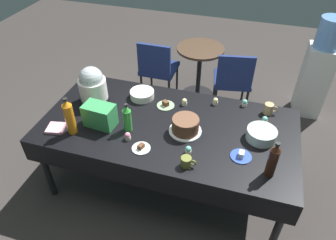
% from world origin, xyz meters
% --- Properties ---
extents(ground, '(9.00, 9.00, 0.00)m').
position_xyz_m(ground, '(0.00, 0.00, 0.00)').
color(ground, '#383330').
extents(potluck_table, '(2.20, 1.10, 0.75)m').
position_xyz_m(potluck_table, '(0.00, 0.00, 0.69)').
color(potluck_table, black).
rests_on(potluck_table, ground).
extents(frosted_layer_cake, '(0.28, 0.28, 0.14)m').
position_xyz_m(frosted_layer_cake, '(0.16, -0.04, 0.82)').
color(frosted_layer_cake, silver).
rests_on(frosted_layer_cake, potluck_table).
extents(slow_cooker, '(0.27, 0.27, 0.36)m').
position_xyz_m(slow_cooker, '(-0.76, 0.13, 0.92)').
color(slow_cooker, black).
rests_on(slow_cooker, potluck_table).
extents(glass_salad_bowl, '(0.24, 0.24, 0.09)m').
position_xyz_m(glass_salad_bowl, '(0.78, 0.05, 0.80)').
color(glass_salad_bowl, '#B2C6BC').
rests_on(glass_salad_bowl, potluck_table).
extents(ceramic_snack_bowl, '(0.23, 0.23, 0.07)m').
position_xyz_m(ceramic_snack_bowl, '(-0.36, 0.32, 0.79)').
color(ceramic_snack_bowl, silver).
rests_on(ceramic_snack_bowl, potluck_table).
extents(dessert_plate_sage, '(0.16, 0.16, 0.05)m').
position_xyz_m(dessert_plate_sage, '(-0.10, 0.25, 0.76)').
color(dessert_plate_sage, '#8CA87F').
rests_on(dessert_plate_sage, potluck_table).
extents(dessert_plate_cobalt, '(0.17, 0.17, 0.05)m').
position_xyz_m(dessert_plate_cobalt, '(0.65, -0.21, 0.76)').
color(dessert_plate_cobalt, '#2D4CB2').
rests_on(dessert_plate_cobalt, potluck_table).
extents(dessert_plate_white, '(0.15, 0.15, 0.04)m').
position_xyz_m(dessert_plate_white, '(-0.12, -0.35, 0.76)').
color(dessert_plate_white, white).
rests_on(dessert_plate_white, potluck_table).
extents(cupcake_rose, '(0.05, 0.05, 0.07)m').
position_xyz_m(cupcake_rose, '(0.79, 0.27, 0.78)').
color(cupcake_rose, beige).
rests_on(cupcake_rose, potluck_table).
extents(cupcake_berry, '(0.05, 0.05, 0.07)m').
position_xyz_m(cupcake_berry, '(0.06, 0.32, 0.78)').
color(cupcake_berry, beige).
rests_on(cupcake_berry, potluck_table).
extents(cupcake_mint, '(0.05, 0.05, 0.07)m').
position_xyz_m(cupcake_mint, '(0.25, -0.28, 0.78)').
color(cupcake_mint, beige).
rests_on(cupcake_mint, potluck_table).
extents(cupcake_vanilla, '(0.05, 0.05, 0.07)m').
position_xyz_m(cupcake_vanilla, '(0.60, 0.47, 0.78)').
color(cupcake_vanilla, beige).
rests_on(cupcake_vanilla, potluck_table).
extents(cupcake_cocoa, '(0.05, 0.05, 0.07)m').
position_xyz_m(cupcake_cocoa, '(0.34, 0.41, 0.78)').
color(cupcake_cocoa, beige).
rests_on(cupcake_cocoa, potluck_table).
extents(cupcake_lemon, '(0.05, 0.05, 0.07)m').
position_xyz_m(cupcake_lemon, '(-0.26, -0.27, 0.78)').
color(cupcake_lemon, beige).
rests_on(cupcake_lemon, potluck_table).
extents(soda_bottle_cola, '(0.07, 0.07, 0.31)m').
position_xyz_m(soda_bottle_cola, '(0.86, -0.32, 0.89)').
color(soda_bottle_cola, '#33190F').
rests_on(soda_bottle_cola, potluck_table).
extents(soda_bottle_orange_juice, '(0.08, 0.08, 0.34)m').
position_xyz_m(soda_bottle_orange_juice, '(-0.74, -0.32, 0.91)').
color(soda_bottle_orange_juice, orange).
rests_on(soda_bottle_orange_juice, potluck_table).
extents(soda_bottle_lime_soda, '(0.07, 0.07, 0.27)m').
position_xyz_m(soda_bottle_lime_soda, '(-0.30, -0.16, 0.87)').
color(soda_bottle_lime_soda, green).
rests_on(soda_bottle_lime_soda, potluck_table).
extents(coffee_mug_olive, '(0.12, 0.08, 0.08)m').
position_xyz_m(coffee_mug_olive, '(0.27, -0.41, 0.79)').
color(coffee_mug_olive, olive).
rests_on(coffee_mug_olive, potluck_table).
extents(coffee_mug_tan, '(0.12, 0.08, 0.10)m').
position_xyz_m(coffee_mug_tan, '(0.82, 0.42, 0.80)').
color(coffee_mug_tan, tan).
rests_on(coffee_mug_tan, potluck_table).
extents(soda_carton, '(0.27, 0.18, 0.20)m').
position_xyz_m(soda_carton, '(-0.55, -0.17, 0.85)').
color(soda_carton, '#338C4C').
rests_on(soda_carton, potluck_table).
extents(paper_napkin_stack, '(0.17, 0.17, 0.02)m').
position_xyz_m(paper_napkin_stack, '(-0.89, -0.34, 0.76)').
color(paper_napkin_stack, pink).
rests_on(paper_napkin_stack, potluck_table).
extents(maroon_chair_left, '(0.44, 0.44, 0.85)m').
position_xyz_m(maroon_chair_left, '(-0.55, 1.35, 0.49)').
color(maroon_chair_left, navy).
rests_on(maroon_chair_left, ground).
extents(maroon_chair_right, '(0.51, 0.51, 0.85)m').
position_xyz_m(maroon_chair_right, '(0.41, 1.35, 0.49)').
color(maroon_chair_right, navy).
rests_on(maroon_chair_right, ground).
extents(round_cafe_table, '(0.60, 0.60, 0.72)m').
position_xyz_m(round_cafe_table, '(-0.05, 1.58, 0.50)').
color(round_cafe_table, '#473323').
rests_on(round_cafe_table, ground).
extents(water_cooler, '(0.32, 0.32, 1.24)m').
position_xyz_m(water_cooler, '(1.36, 1.64, 0.59)').
color(water_cooler, silver).
rests_on(water_cooler, ground).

